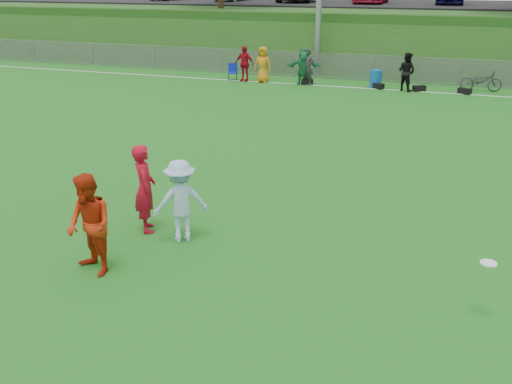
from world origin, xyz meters
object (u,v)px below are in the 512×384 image
at_px(player_blue, 181,201).
at_px(frisbee, 489,263).
at_px(player_red_left, 145,188).
at_px(bicycle, 481,81).
at_px(player_red_center, 90,225).
at_px(recycling_bin, 376,79).

relative_size(player_blue, frisbee, 6.68).
distance_m(player_red_left, bicycle, 19.29).
bearing_deg(frisbee, player_blue, 169.64).
distance_m(player_red_center, frisbee, 6.46).
bearing_deg(player_red_left, frisbee, -134.44).
xyz_separation_m(player_red_left, player_red_center, (-0.01, -1.89, -0.00)).
bearing_deg(player_red_left, bicycle, -54.50).
xyz_separation_m(player_red_left, bicycle, (6.84, 18.03, -0.45)).
bearing_deg(player_blue, bicycle, -143.11).
distance_m(player_red_left, frisbee, 6.53).
bearing_deg(frisbee, player_red_center, -173.95).
distance_m(player_blue, bicycle, 19.19).
xyz_separation_m(player_red_center, player_blue, (0.90, 1.69, -0.08)).
height_order(player_red_center, recycling_bin, player_red_center).
xyz_separation_m(player_blue, frisbee, (5.52, -1.01, 0.11)).
bearing_deg(player_red_center, recycling_bin, 110.56).
distance_m(player_red_left, player_red_center, 1.89).
relative_size(recycling_bin, bicycle, 0.46).
xyz_separation_m(player_red_left, recycling_bin, (2.25, 17.40, -0.50)).
bearing_deg(recycling_bin, player_blue, -94.42).
bearing_deg(recycling_bin, bicycle, 7.83).
height_order(player_red_left, frisbee, player_red_left).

